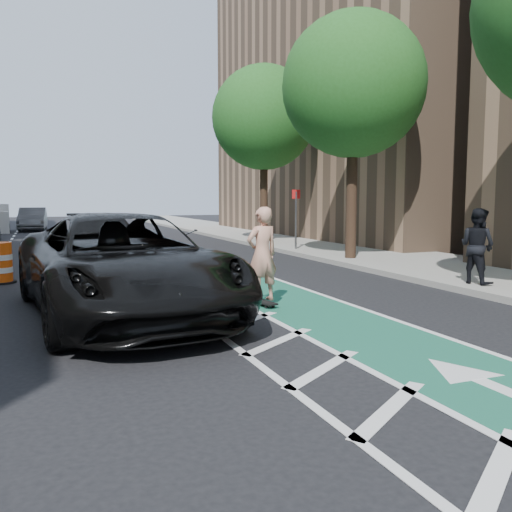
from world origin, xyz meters
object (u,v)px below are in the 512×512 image
suv_far (101,240)px  skateboarder (262,254)px  suv_near (122,265)px  barrel_a (0,264)px

suv_far → skateboarder: bearing=-71.7°
suv_far → suv_near: bearing=-91.0°
suv_near → skateboarder: bearing=-8.6°
skateboarder → barrel_a: bearing=-56.0°
suv_near → barrel_a: suv_near is taller
barrel_a → suv_near: bearing=-65.0°
suv_near → suv_far: 7.72m
skateboarder → suv_far: 8.18m
suv_near → barrel_a: (-2.35, 5.04, -0.45)m
suv_far → barrel_a: suv_far is taller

